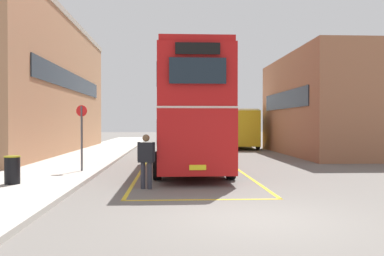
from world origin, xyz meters
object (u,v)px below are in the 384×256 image
Objects in this scene: double_decker_bus at (190,111)px; bus_stop_sign at (82,131)px; single_deck_bus at (238,127)px; pedestrian_boarding at (146,158)px; litter_bin at (12,170)px.

double_decker_bus is 4.57m from bus_stop_sign.
pedestrian_boarding is (-6.28, -21.45, -0.69)m from single_deck_bus.
double_decker_bus is 11.70× the size of litter_bin.
double_decker_bus is at bearing -106.08° from single_deck_bus.
litter_bin is 0.34× the size of bus_stop_sign.
single_deck_bus is (4.72, 16.38, -0.87)m from double_decker_bus.
pedestrian_boarding is 1.93× the size of litter_bin.
double_decker_bus is 1.05× the size of single_deck_bus.
litter_bin is (-10.36, -21.17, -1.07)m from single_deck_bus.
bus_stop_sign is (1.37, 3.42, 1.11)m from litter_bin.
double_decker_bus is 5.53m from pedestrian_boarding.
double_decker_bus is 17.07m from single_deck_bus.
double_decker_bus reaches higher than pedestrian_boarding.
pedestrian_boarding is at bearing -106.33° from single_deck_bus.
pedestrian_boarding is (-1.56, -5.07, -1.56)m from double_decker_bus.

